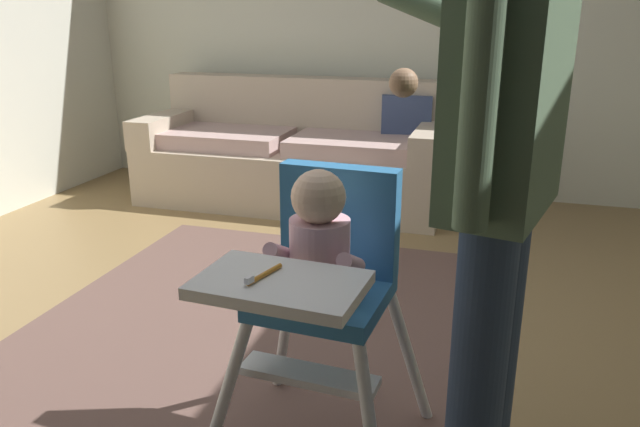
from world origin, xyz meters
The scene contains 6 objects.
ground centered at (0.00, 0.00, -0.05)m, with size 6.30×6.47×0.10m, color #94764A.
wall_far centered at (0.00, 2.46, 1.34)m, with size 5.50×0.06×2.67m, color silver.
area_rug centered at (-0.15, -0.03, 0.00)m, with size 1.86×2.45×0.01m, color brown.
couch centered at (-0.56, 1.94, 0.33)m, with size 2.15×0.86×0.86m.
high_chair centered at (0.40, -0.61, 0.63)m, with size 0.64×0.75×0.92m.
adult_standing centered at (0.86, -0.71, 0.92)m, with size 0.51×0.57×1.62m.
Camera 1 is at (0.86, -2.16, 1.32)m, focal length 34.70 mm.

